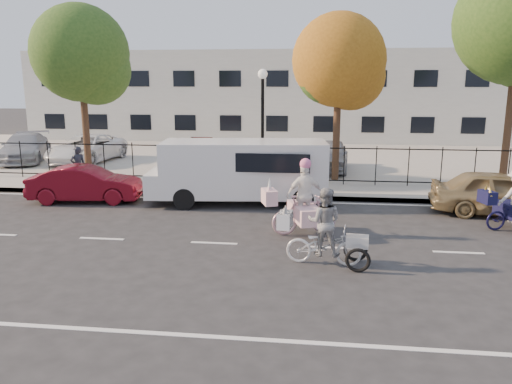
# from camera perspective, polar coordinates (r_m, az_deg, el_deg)

# --- Properties ---
(ground) EXTENTS (120.00, 120.00, 0.00)m
(ground) POSITION_cam_1_polar(r_m,az_deg,el_deg) (12.82, -4.81, -5.85)
(ground) COLOR #333334
(road_markings) EXTENTS (60.00, 9.52, 0.01)m
(road_markings) POSITION_cam_1_polar(r_m,az_deg,el_deg) (12.82, -4.81, -5.83)
(road_markings) COLOR silver
(road_markings) RESTS_ON ground
(curb) EXTENTS (60.00, 0.10, 0.15)m
(curb) POSITION_cam_1_polar(r_m,az_deg,el_deg) (17.60, -1.50, -0.48)
(curb) COLOR #A8A399
(curb) RESTS_ON ground
(sidewalk) EXTENTS (60.00, 2.20, 0.15)m
(sidewalk) POSITION_cam_1_polar(r_m,az_deg,el_deg) (18.61, -1.03, 0.25)
(sidewalk) COLOR #A8A399
(sidewalk) RESTS_ON ground
(parking_lot) EXTENTS (60.00, 15.60, 0.15)m
(parking_lot) POSITION_cam_1_polar(r_m,az_deg,el_deg) (27.31, 1.55, 4.19)
(parking_lot) COLOR #A8A399
(parking_lot) RESTS_ON ground
(iron_fence) EXTENTS (58.00, 0.06, 1.50)m
(iron_fence) POSITION_cam_1_polar(r_m,az_deg,el_deg) (19.53, -0.60, 3.29)
(iron_fence) COLOR black
(iron_fence) RESTS_ON sidewalk
(building) EXTENTS (34.00, 10.00, 6.00)m
(building) POSITION_cam_1_polar(r_m,az_deg,el_deg) (37.01, 3.06, 10.92)
(building) COLOR silver
(building) RESTS_ON ground
(lamppost) EXTENTS (0.36, 0.36, 4.33)m
(lamppost) POSITION_cam_1_polar(r_m,az_deg,el_deg) (18.84, 0.76, 9.73)
(lamppost) COLOR black
(lamppost) RESTS_ON sidewalk
(street_sign) EXTENTS (0.85, 0.06, 1.80)m
(street_sign) POSITION_cam_1_polar(r_m,az_deg,el_deg) (19.39, -6.20, 4.70)
(street_sign) COLOR black
(street_sign) RESTS_ON sidewalk
(zebra_trike) EXTENTS (2.06, 0.86, 1.76)m
(zebra_trike) POSITION_cam_1_polar(r_m,az_deg,el_deg) (11.26, 7.79, -4.92)
(zebra_trike) COLOR white
(zebra_trike) RESTS_ON ground
(unicorn_bike) EXTENTS (2.10, 1.52, 2.07)m
(unicorn_bike) POSITION_cam_1_polar(r_m,az_deg,el_deg) (13.38, 5.43, -1.67)
(unicorn_bike) COLOR #CF9DA7
(unicorn_bike) RESTS_ON ground
(white_van) EXTENTS (6.09, 2.56, 2.10)m
(white_van) POSITION_cam_1_polar(r_m,az_deg,el_deg) (16.70, -1.73, 2.61)
(white_van) COLOR white
(white_van) RESTS_ON ground
(red_sedan) EXTENTS (3.88, 1.77, 1.24)m
(red_sedan) POSITION_cam_1_polar(r_m,az_deg,el_deg) (17.96, -18.86, 0.88)
(red_sedan) COLOR #600B16
(red_sedan) RESTS_ON ground
(gold_sedan) EXTENTS (4.18, 1.99, 1.38)m
(gold_sedan) POSITION_cam_1_polar(r_m,az_deg,el_deg) (17.02, 26.07, -0.10)
(gold_sedan) COLOR tan
(gold_sedan) RESTS_ON ground
(pedestrian) EXTENTS (0.66, 0.64, 1.52)m
(pedestrian) POSITION_cam_1_polar(r_m,az_deg,el_deg) (19.94, -19.66, 2.78)
(pedestrian) COLOR black
(pedestrian) RESTS_ON sidewalk
(lot_car_a) EXTENTS (3.34, 5.03, 1.35)m
(lot_car_a) POSITION_cam_1_polar(r_m,az_deg,el_deg) (27.28, -24.90, 4.62)
(lot_car_a) COLOR #A5A6AD
(lot_car_a) RESTS_ON parking_lot
(lot_car_b) EXTENTS (2.68, 5.01, 1.34)m
(lot_car_b) POSITION_cam_1_polar(r_m,az_deg,el_deg) (25.86, -18.76, 4.73)
(lot_car_b) COLOR white
(lot_car_b) RESTS_ON parking_lot
(lot_car_d) EXTENTS (1.87, 4.07, 1.35)m
(lot_car_d) POSITION_cam_1_polar(r_m,az_deg,el_deg) (22.49, 8.40, 4.20)
(lot_car_d) COLOR #9B9DA2
(lot_car_d) RESTS_ON parking_lot
(tree_west) EXTENTS (3.85, 3.85, 7.06)m
(tree_west) POSITION_cam_1_polar(r_m,az_deg,el_deg) (21.74, -19.00, 14.27)
(tree_west) COLOR #442D1D
(tree_west) RESTS_ON ground
(tree_mid) EXTENTS (3.64, 3.63, 6.65)m
(tree_mid) POSITION_cam_1_polar(r_m,az_deg,el_deg) (20.19, 9.85, 14.11)
(tree_mid) COLOR #442D1D
(tree_mid) RESTS_ON ground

